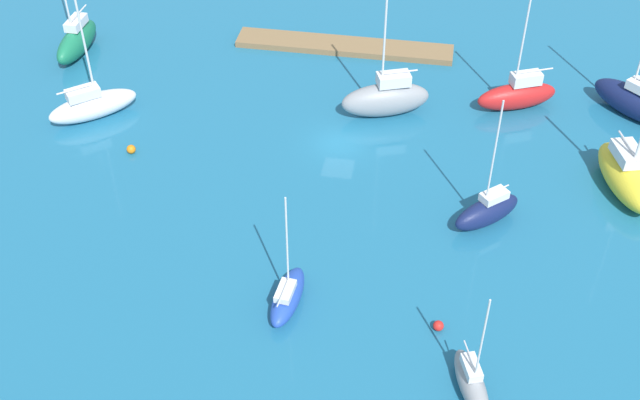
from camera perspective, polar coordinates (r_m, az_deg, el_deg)
The scene contains 13 objects.
water at distance 65.03m, azimuth 1.31°, elevation 3.99°, with size 160.00×160.00×0.00m, color #1E668C.
pier_dock at distance 77.45m, azimuth 1.71°, elevation 10.77°, with size 20.30×3.02×0.56m, color olive.
sailboat_navy_mid_basin at distance 72.34m, azimuth 21.20°, elevation 6.54°, with size 7.15×6.79×13.29m.
sailboat_gray_along_channel at distance 48.05m, azimuth 10.60°, elevation -12.49°, with size 2.92×5.10×8.07m.
sailboat_white_far_south at distance 69.93m, azimuth -15.71°, elevation 6.46°, with size 7.11×6.48×11.26m.
sailboat_green_east_end at distance 79.34m, azimuth -16.74°, elevation 10.73°, with size 2.29×7.28×13.54m.
sailboat_blue_by_breakwater at distance 51.61m, azimuth -2.30°, elevation -6.76°, with size 2.11×5.28×8.76m.
sailboat_yellow_inner_mooring at distance 63.72m, azimuth 20.71°, elevation 1.65°, with size 4.95×8.46×11.93m.
sailboat_red_west_end at distance 70.41m, azimuth 13.71°, elevation 7.23°, with size 7.20×4.59×11.34m.
sailboat_navy_outer_mooring at distance 58.17m, azimuth 11.68°, elevation -0.74°, with size 5.29×4.92×10.46m.
sailboat_gray_center_basin at distance 67.71m, azimuth 4.66°, elevation 7.16°, with size 7.80×4.88×13.31m.
mooring_buoy_orange at distance 65.52m, azimuth -13.14°, elevation 3.50°, with size 0.71×0.71×0.71m, color orange.
mooring_buoy_red at distance 51.10m, azimuth 8.32°, elevation -8.74°, with size 0.68×0.68×0.68m, color red.
Camera 1 is at (-7.32, 51.71, 38.74)m, focal length 45.52 mm.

